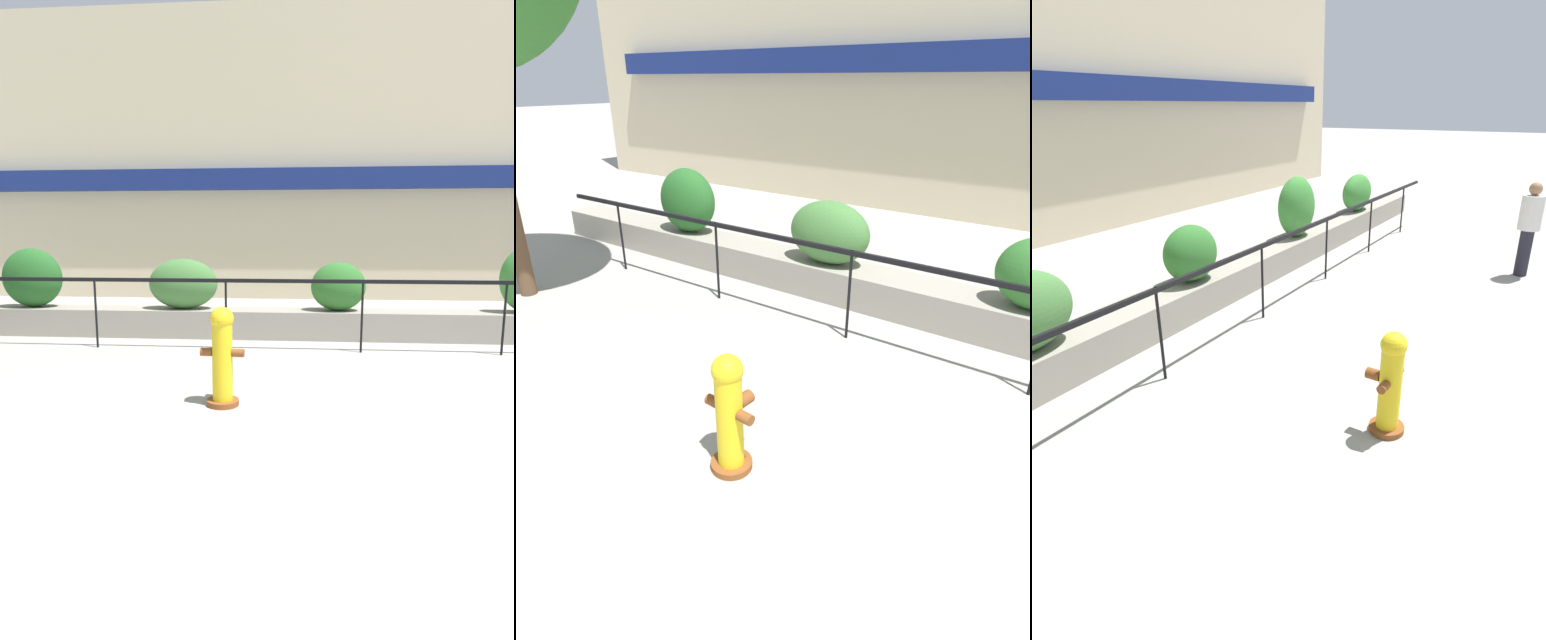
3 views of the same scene
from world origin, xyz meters
The scene contains 3 objects.
hedge_bush_0 centered at (-5.94, 6.00, 1.05)m, with size 1.12×0.70×1.09m, color #235B23.
hedge_bush_1 centered at (-3.08, 6.00, 0.95)m, with size 1.26×0.70×0.91m, color #427538.
fire_hydrant centered at (-1.80, 2.27, 0.55)m, with size 0.48×0.44×1.08m.
Camera 2 is at (0.41, -0.16, 2.96)m, focal length 28.00 mm.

